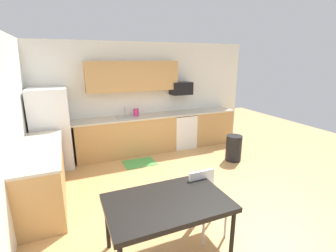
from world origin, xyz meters
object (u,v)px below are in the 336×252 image
object	(u,v)px
refrigerator	(51,129)
dining_table	(167,205)
microwave	(181,88)
chair_near_table	(205,198)
kettle	(136,113)
oven_range	(182,130)
trash_bin	(234,148)

from	to	relation	value
refrigerator	dining_table	world-z (taller)	refrigerator
microwave	chair_near_table	xyz separation A→B (m)	(-1.21, -3.26, -1.05)
refrigerator	kettle	bearing A→B (deg)	3.91
dining_table	chair_near_table	xyz separation A→B (m)	(0.64, 0.20, -0.17)
dining_table	chair_near_table	world-z (taller)	chair_near_table
oven_range	chair_near_table	bearing A→B (deg)	-110.90
oven_range	microwave	bearing A→B (deg)	90.00
trash_bin	kettle	distance (m)	2.48
dining_table	kettle	size ratio (longest dim) A/B	7.00
refrigerator	kettle	world-z (taller)	refrigerator
refrigerator	oven_range	distance (m)	3.17
oven_range	dining_table	distance (m)	3.85
kettle	trash_bin	bearing A→B (deg)	-35.98
kettle	chair_near_table	bearing A→B (deg)	-89.48
trash_bin	kettle	world-z (taller)	kettle
dining_table	microwave	bearing A→B (deg)	61.96
refrigerator	microwave	size ratio (longest dim) A/B	3.20
dining_table	refrigerator	bearing A→B (deg)	111.50
chair_near_table	kettle	bearing A→B (deg)	90.52
oven_range	kettle	distance (m)	1.36
dining_table	trash_bin	distance (m)	3.26
oven_range	chair_near_table	size ratio (longest dim) A/B	1.07
dining_table	trash_bin	world-z (taller)	dining_table
microwave	trash_bin	distance (m)	2.03
microwave	dining_table	xyz separation A→B (m)	(-1.85, -3.47, -0.88)
kettle	oven_range	bearing A→B (deg)	-2.31
kettle	microwave	bearing A→B (deg)	2.31
oven_range	trash_bin	bearing A→B (deg)	-63.16
trash_bin	dining_table	bearing A→B (deg)	-141.27
dining_table	chair_near_table	size ratio (longest dim) A/B	1.65
oven_range	microwave	world-z (taller)	microwave
refrigerator	kettle	size ratio (longest dim) A/B	8.63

